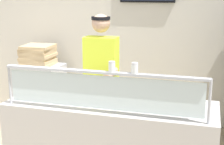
% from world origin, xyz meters
% --- Properties ---
extents(shop_rear_unit, '(6.44, 0.13, 2.70)m').
position_xyz_m(shop_rear_unit, '(1.02, 2.43, 1.36)').
color(shop_rear_unit, silver).
rests_on(shop_rear_unit, ground).
extents(sneeze_guard, '(1.87, 0.06, 0.38)m').
position_xyz_m(sneeze_guard, '(1.02, 0.06, 1.20)').
color(sneeze_guard, '#B2B5BC').
rests_on(sneeze_guard, serving_counter).
extents(pizza_tray, '(0.47, 0.47, 0.04)m').
position_xyz_m(pizza_tray, '(0.83, 0.45, 0.97)').
color(pizza_tray, '#9EA0A8').
rests_on(pizza_tray, serving_counter).
extents(pizza_server, '(0.10, 0.29, 0.01)m').
position_xyz_m(pizza_server, '(0.80, 0.43, 0.99)').
color(pizza_server, '#ADAFB7').
rests_on(pizza_server, pizza_tray).
extents(parmesan_shaker, '(0.06, 0.06, 0.09)m').
position_xyz_m(parmesan_shaker, '(1.12, 0.06, 1.38)').
color(parmesan_shaker, white).
rests_on(parmesan_shaker, sneeze_guard).
extents(pepper_flake_shaker, '(0.06, 0.06, 0.09)m').
position_xyz_m(pepper_flake_shaker, '(1.32, 0.06, 1.38)').
color(pepper_flake_shaker, white).
rests_on(pepper_flake_shaker, sneeze_guard).
extents(worker_figure, '(0.41, 0.50, 1.76)m').
position_xyz_m(worker_figure, '(0.72, 1.00, 1.01)').
color(worker_figure, '#23232D').
rests_on(worker_figure, ground).
extents(prep_shelf, '(0.70, 0.55, 0.89)m').
position_xyz_m(prep_shelf, '(-0.61, 1.94, 0.44)').
color(prep_shelf, '#B7BABF').
rests_on(prep_shelf, ground).
extents(pizza_box_stack, '(0.47, 0.46, 0.31)m').
position_xyz_m(pizza_box_stack, '(-0.61, 1.94, 1.05)').
color(pizza_box_stack, tan).
rests_on(pizza_box_stack, prep_shelf).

